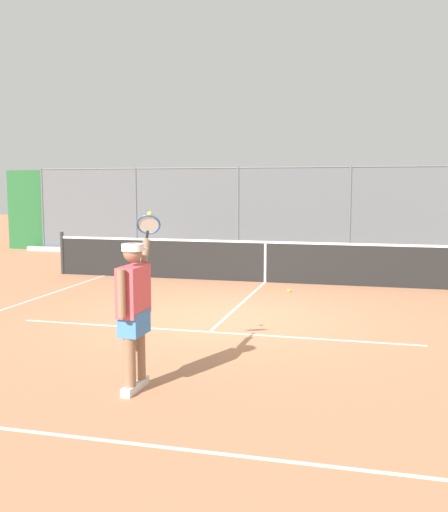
{
  "coord_description": "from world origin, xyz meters",
  "views": [
    {
      "loc": [
        -2.36,
        9.41,
        2.24
      ],
      "look_at": [
        0.04,
        -0.07,
        1.05
      ],
      "focal_mm": 40.98,
      "sensor_mm": 36.0,
      "label": 1
    }
  ],
  "objects": [
    {
      "name": "tennis_ball_near_net",
      "position": [
        -0.71,
        -2.66,
        0.03
      ],
      "size": [
        0.07,
        0.07,
        0.07
      ],
      "primitive_type": "sphere",
      "color": "#CCDB33",
      "rests_on": "ground"
    },
    {
      "name": "fence_backdrop",
      "position": [
        0.0,
        -9.14,
        1.37
      ],
      "size": [
        20.21,
        1.37,
        2.82
      ],
      "color": "#565B60",
      "rests_on": "ground"
    },
    {
      "name": "ground_plane",
      "position": [
        0.0,
        0.0,
        0.0
      ],
      "size": [
        60.0,
        60.0,
        0.0
      ],
      "primitive_type": "plane",
      "color": "#B27551"
    },
    {
      "name": "tennis_player",
      "position": [
        0.11,
        3.63,
        0.95
      ],
      "size": [
        0.44,
        1.38,
        1.92
      ],
      "rotation": [
        0.0,
        0.0,
        -1.61
      ],
      "color": "silver",
      "rests_on": "ground"
    },
    {
      "name": "court_line_markings",
      "position": [
        0.0,
        1.34,
        0.0
      ],
      "size": [
        8.18,
        8.73,
        0.01
      ],
      "color": "white",
      "rests_on": "ground"
    },
    {
      "name": "tennis_net",
      "position": [
        0.0,
        -3.8,
        0.49
      ],
      "size": [
        10.51,
        0.09,
        1.07
      ],
      "color": "#2D2D2D",
      "rests_on": "ground"
    }
  ]
}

